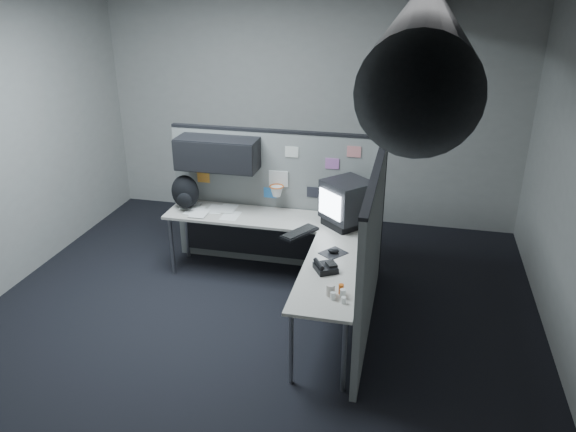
% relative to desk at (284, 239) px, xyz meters
% --- Properties ---
extents(room, '(5.62, 5.62, 3.22)m').
position_rel_desk_xyz_m(room, '(0.41, -0.70, 1.48)').
color(room, black).
rests_on(room, ground).
extents(partition_back, '(2.44, 0.42, 1.63)m').
position_rel_desk_xyz_m(partition_back, '(-0.40, 0.53, 0.38)').
color(partition_back, slate).
rests_on(partition_back, ground).
extents(partition_right, '(0.07, 2.23, 1.63)m').
position_rel_desk_xyz_m(partition_right, '(0.95, -0.49, 0.21)').
color(partition_right, slate).
rests_on(partition_right, ground).
extents(desk, '(2.31, 2.11, 0.73)m').
position_rel_desk_xyz_m(desk, '(0.00, 0.00, 0.00)').
color(desk, '#B7B0A5').
rests_on(desk, ground).
extents(monitor, '(0.61, 0.61, 0.50)m').
position_rel_desk_xyz_m(monitor, '(0.62, 0.25, 0.37)').
color(monitor, black).
rests_on(monitor, desk).
extents(keyboard, '(0.36, 0.46, 0.04)m').
position_rel_desk_xyz_m(keyboard, '(0.19, -0.09, 0.14)').
color(keyboard, black).
rests_on(keyboard, desk).
extents(mouse, '(0.29, 0.30, 0.05)m').
position_rel_desk_xyz_m(mouse, '(0.59, -0.44, 0.13)').
color(mouse, black).
rests_on(mouse, desk).
extents(phone, '(0.26, 0.26, 0.09)m').
position_rel_desk_xyz_m(phone, '(0.57, -0.79, 0.15)').
color(phone, black).
rests_on(phone, desk).
extents(bottles, '(0.14, 0.19, 0.09)m').
position_rel_desk_xyz_m(bottles, '(0.77, -1.22, 0.15)').
color(bottles, silver).
rests_on(bottles, desk).
extents(cup, '(0.09, 0.09, 0.10)m').
position_rel_desk_xyz_m(cup, '(0.69, -1.20, 0.17)').
color(cup, beige).
rests_on(cup, desk).
extents(papers, '(0.72, 0.47, 0.02)m').
position_rel_desk_xyz_m(papers, '(-0.93, 0.28, 0.12)').
color(papers, white).
rests_on(papers, desk).
extents(backpack, '(0.33, 0.30, 0.39)m').
position_rel_desk_xyz_m(backpack, '(-1.22, 0.30, 0.31)').
color(backpack, black).
rests_on(backpack, desk).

